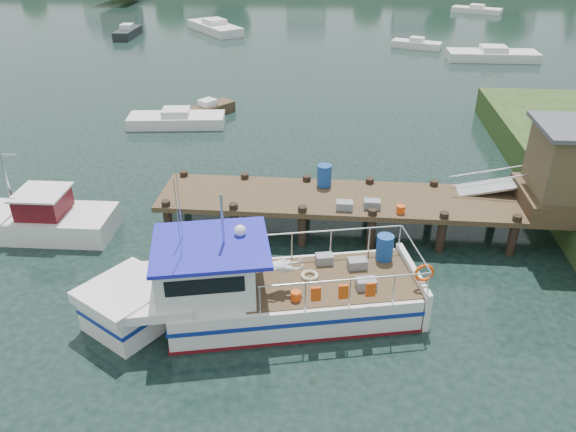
# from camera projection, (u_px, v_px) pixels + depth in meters

# --- Properties ---
(ground_plane) EXTENTS (160.00, 160.00, 0.00)m
(ground_plane) POSITION_uv_depth(u_px,v_px,m) (317.00, 228.00, 21.91)
(ground_plane) COLOR black
(dock) EXTENTS (16.60, 3.00, 4.78)m
(dock) POSITION_uv_depth(u_px,v_px,m) (498.00, 182.00, 20.32)
(dock) COLOR #473521
(dock) RESTS_ON ground
(lobster_boat) EXTENTS (10.44, 4.91, 5.01)m
(lobster_boat) POSITION_uv_depth(u_px,v_px,m) (251.00, 291.00, 16.77)
(lobster_boat) COLOR silver
(lobster_boat) RESTS_ON ground
(work_boat) EXTENTS (7.10, 2.30, 3.74)m
(work_boat) POSITION_uv_depth(u_px,v_px,m) (27.00, 219.00, 21.28)
(work_boat) COLOR silver
(work_boat) RESTS_ON ground
(moored_rowboat) EXTENTS (2.94, 3.36, 0.98)m
(moored_rowboat) POSITION_uv_depth(u_px,v_px,m) (208.00, 110.00, 33.47)
(moored_rowboat) COLOR #473521
(moored_rowboat) RESTS_ON ground
(moored_far) EXTENTS (5.87, 3.93, 0.95)m
(moored_far) POSITION_uv_depth(u_px,v_px,m) (477.00, 10.00, 65.76)
(moored_far) COLOR silver
(moored_far) RESTS_ON ground
(moored_a) EXTENTS (5.57, 2.47, 0.99)m
(moored_a) POSITION_uv_depth(u_px,v_px,m) (177.00, 119.00, 31.91)
(moored_a) COLOR silver
(moored_a) RESTS_ON ground
(moored_b) EXTENTS (4.49, 2.81, 0.94)m
(moored_b) POSITION_uv_depth(u_px,v_px,m) (416.00, 44.00, 49.44)
(moored_b) COLOR silver
(moored_b) RESTS_ON ground
(moored_c) EXTENTS (7.19, 2.57, 1.13)m
(moored_c) POSITION_uv_depth(u_px,v_px,m) (493.00, 55.00, 45.54)
(moored_c) COLOR silver
(moored_c) RESTS_ON ground
(moored_d) EXTENTS (6.63, 7.43, 1.27)m
(moored_d) POSITION_uv_depth(u_px,v_px,m) (215.00, 27.00, 55.66)
(moored_d) COLOR silver
(moored_d) RESTS_ON ground
(moored_e) EXTENTS (1.54, 4.42, 1.22)m
(moored_e) POSITION_uv_depth(u_px,v_px,m) (128.00, 32.00, 53.54)
(moored_e) COLOR black
(moored_e) RESTS_ON ground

